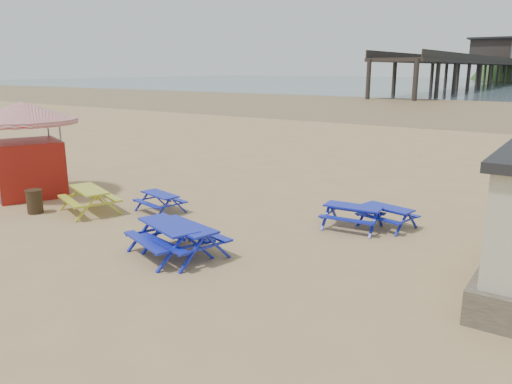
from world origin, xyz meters
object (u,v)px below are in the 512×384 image
Objects in this scene: litter_bin at (34,201)px; picnic_table_yellow at (90,200)px; picnic_table_blue_a at (160,203)px; picnic_table_blue_b at (352,217)px; ice_cream_kiosk at (25,137)px.

picnic_table_yellow is at bearing 37.11° from litter_bin.
picnic_table_blue_a is 0.98× the size of picnic_table_blue_b.
ice_cream_kiosk reaches higher than picnic_table_yellow.
picnic_table_yellow is (-1.94, -1.36, 0.09)m from picnic_table_blue_a.
ice_cream_kiosk is (-5.75, -1.14, 1.93)m from picnic_table_blue_a.
picnic_table_blue_b is 12.43m from ice_cream_kiosk.
picnic_table_yellow is at bearing -162.61° from picnic_table_blue_b.
litter_bin is (-9.53, -4.43, 0.05)m from picnic_table_blue_b.
picnic_table_yellow is 4.24m from ice_cream_kiosk.
picnic_table_blue_a is at bearing -167.20° from picnic_table_blue_b.
picnic_table_blue_a is 6.44m from picnic_table_blue_b.
ice_cream_kiosk reaches higher than litter_bin.
picnic_table_blue_b is 2.24× the size of litter_bin.
picnic_table_blue_b is (6.13, 1.97, 0.03)m from picnic_table_blue_a.
picnic_table_blue_b is at bearing 24.94° from litter_bin.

